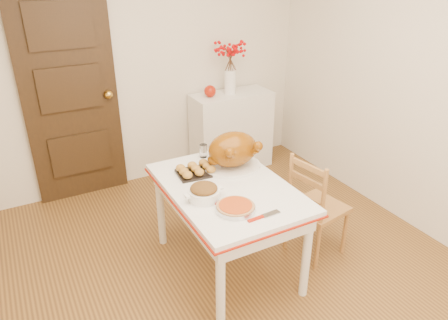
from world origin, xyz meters
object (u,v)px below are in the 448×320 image
sideboard (231,131)px  kitchen_table (227,228)px  pumpkin_pie (236,207)px  chair_oak (318,205)px  turkey_platter (233,151)px

sideboard → kitchen_table: size_ratio=0.72×
kitchen_table → pumpkin_pie: (-0.11, -0.30, 0.39)m
chair_oak → pumpkin_pie: bearing=90.1°
sideboard → chair_oak: sideboard is taller
kitchen_table → pumpkin_pie: bearing=-109.5°
pumpkin_pie → chair_oak: bearing=9.8°
sideboard → pumpkin_pie: sideboard is taller
kitchen_table → pumpkin_pie: pumpkin_pie is taller
sideboard → kitchen_table: 1.73m
turkey_platter → sideboard: bearing=44.5°
sideboard → chair_oak: size_ratio=1.00×
chair_oak → kitchen_table: bearing=67.7°
chair_oak → pumpkin_pie: 0.90m
turkey_platter → kitchen_table: bearing=-143.4°
kitchen_table → turkey_platter: (0.17, 0.22, 0.50)m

